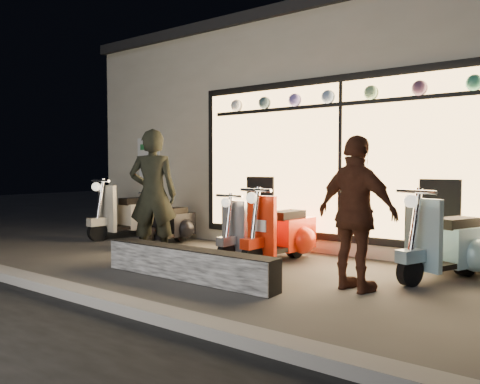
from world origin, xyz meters
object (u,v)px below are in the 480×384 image
Objects in this scene: scooter_silver at (254,231)px; man at (153,194)px; scooter_red at (285,232)px; graffiti_barrier at (188,264)px; woman at (357,213)px.

scooter_silver is 1.70m from man.
scooter_red is at bearing -2.96° from scooter_silver.
woman is (1.93, 0.73, 0.69)m from graffiti_barrier.
woman is (2.17, -1.10, 0.50)m from scooter_silver.
man is (-1.72, -1.09, 0.57)m from scooter_red.
man is at bearing -141.79° from scooter_red.
scooter_silver is 0.67× the size of man.
man is 3.28m from woman.
scooter_silver is 0.75× the size of woman.
woman is (3.28, 0.04, -0.11)m from man.
scooter_red is at bearing -19.61° from woman.
scooter_red is 0.75× the size of man.
woman reaches higher than scooter_silver.
woman is (1.56, -1.06, 0.46)m from scooter_red.
woman is at bearing -28.40° from scooter_red.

